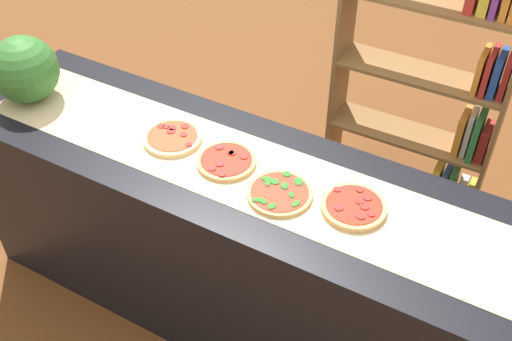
{
  "coord_description": "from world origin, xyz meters",
  "views": [
    {
      "loc": [
        0.87,
        -1.55,
        2.51
      ],
      "look_at": [
        0.0,
        0.0,
        0.93
      ],
      "focal_mm": 43.36,
      "sensor_mm": 36.0,
      "label": 1
    }
  ],
  "objects_px": {
    "pizza_spinach_2": "(280,193)",
    "bookshelf": "(444,85)",
    "pizza_pepperoni_0": "(173,138)",
    "pizza_pepperoni_1": "(226,162)",
    "watermelon": "(24,69)",
    "pizza_pepperoni_3": "(354,207)"
  },
  "relations": [
    {
      "from": "pizza_pepperoni_1",
      "to": "watermelon",
      "type": "xyz_separation_m",
      "value": [
        -0.99,
        -0.04,
        0.14
      ]
    },
    {
      "from": "pizza_pepperoni_3",
      "to": "pizza_spinach_2",
      "type": "bearing_deg",
      "value": -166.12
    },
    {
      "from": "pizza_pepperoni_1",
      "to": "pizza_pepperoni_3",
      "type": "height_order",
      "value": "pizza_pepperoni_3"
    },
    {
      "from": "pizza_spinach_2",
      "to": "watermelon",
      "type": "height_order",
      "value": "watermelon"
    },
    {
      "from": "pizza_pepperoni_3",
      "to": "pizza_pepperoni_0",
      "type": "bearing_deg",
      "value": 179.34
    },
    {
      "from": "pizza_pepperoni_0",
      "to": "pizza_pepperoni_3",
      "type": "xyz_separation_m",
      "value": [
        0.8,
        -0.01,
        0.0
      ]
    },
    {
      "from": "pizza_spinach_2",
      "to": "pizza_pepperoni_3",
      "type": "xyz_separation_m",
      "value": [
        0.27,
        0.07,
        0.0
      ]
    },
    {
      "from": "pizza_pepperoni_3",
      "to": "watermelon",
      "type": "relative_size",
      "value": 0.81
    },
    {
      "from": "pizza_pepperoni_0",
      "to": "pizza_spinach_2",
      "type": "distance_m",
      "value": 0.54
    },
    {
      "from": "pizza_spinach_2",
      "to": "bookshelf",
      "type": "height_order",
      "value": "bookshelf"
    },
    {
      "from": "pizza_pepperoni_1",
      "to": "pizza_spinach_2",
      "type": "height_order",
      "value": "same"
    },
    {
      "from": "bookshelf",
      "to": "pizza_pepperoni_0",
      "type": "bearing_deg",
      "value": -125.2
    },
    {
      "from": "pizza_pepperoni_0",
      "to": "pizza_pepperoni_1",
      "type": "relative_size",
      "value": 1.03
    },
    {
      "from": "pizza_spinach_2",
      "to": "pizza_pepperoni_3",
      "type": "bearing_deg",
      "value": 13.88
    },
    {
      "from": "pizza_pepperoni_1",
      "to": "pizza_pepperoni_3",
      "type": "bearing_deg",
      "value": 1.28
    },
    {
      "from": "watermelon",
      "to": "bookshelf",
      "type": "height_order",
      "value": "bookshelf"
    },
    {
      "from": "pizza_pepperoni_1",
      "to": "bookshelf",
      "type": "distance_m",
      "value": 1.32
    },
    {
      "from": "pizza_pepperoni_1",
      "to": "bookshelf",
      "type": "bearing_deg",
      "value": 64.96
    },
    {
      "from": "pizza_pepperoni_0",
      "to": "bookshelf",
      "type": "xyz_separation_m",
      "value": [
        0.82,
        1.17,
        -0.16
      ]
    },
    {
      "from": "pizza_pepperoni_1",
      "to": "pizza_pepperoni_3",
      "type": "xyz_separation_m",
      "value": [
        0.54,
        0.01,
        0.0
      ]
    },
    {
      "from": "pizza_pepperoni_1",
      "to": "pizza_pepperoni_0",
      "type": "bearing_deg",
      "value": 175.47
    },
    {
      "from": "pizza_spinach_2",
      "to": "bookshelf",
      "type": "bearing_deg",
      "value": 76.96
    }
  ]
}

